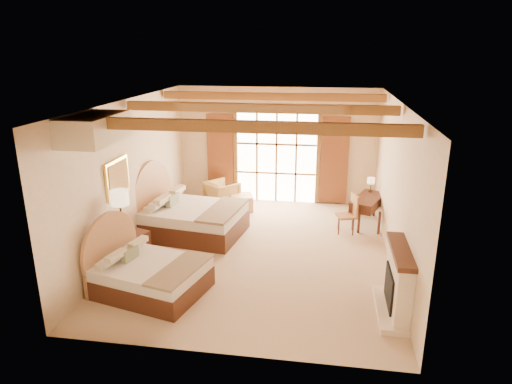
% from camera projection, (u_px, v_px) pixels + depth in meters
% --- Properties ---
extents(floor, '(7.00, 7.00, 0.00)m').
position_uv_depth(floor, '(258.00, 251.00, 9.86)').
color(floor, tan).
rests_on(floor, ground).
extents(wall_back, '(5.50, 0.00, 5.50)m').
position_uv_depth(wall_back, '(277.00, 146.00, 12.67)').
color(wall_back, beige).
rests_on(wall_back, ground).
extents(wall_left, '(0.00, 7.00, 7.00)m').
position_uv_depth(wall_left, '(132.00, 175.00, 9.78)').
color(wall_left, beige).
rests_on(wall_left, ground).
extents(wall_right, '(0.00, 7.00, 7.00)m').
position_uv_depth(wall_right, '(396.00, 186.00, 8.98)').
color(wall_right, beige).
rests_on(wall_right, ground).
extents(ceiling, '(7.00, 7.00, 0.00)m').
position_uv_depth(ceiling, '(258.00, 102.00, 8.89)').
color(ceiling, '#A86534').
rests_on(ceiling, ground).
extents(ceiling_beams, '(5.39, 4.60, 0.18)m').
position_uv_depth(ceiling_beams, '(258.00, 108.00, 8.93)').
color(ceiling_beams, olive).
rests_on(ceiling_beams, ceiling).
extents(french_doors, '(3.95, 0.08, 2.60)m').
position_uv_depth(french_doors, '(276.00, 158.00, 12.72)').
color(french_doors, white).
rests_on(french_doors, ground).
extents(fireplace, '(0.46, 1.40, 1.16)m').
position_uv_depth(fireplace, '(397.00, 285.00, 7.45)').
color(fireplace, beige).
rests_on(fireplace, ground).
extents(painting, '(0.06, 0.95, 0.75)m').
position_uv_depth(painting, '(118.00, 178.00, 9.02)').
color(painting, '#EEC94F').
rests_on(painting, wall_left).
extents(canopy_valance, '(0.70, 1.40, 0.45)m').
position_uv_depth(canopy_valance, '(95.00, 129.00, 7.43)').
color(canopy_valance, beige).
rests_on(canopy_valance, ceiling).
extents(bed_near, '(2.16, 1.80, 1.21)m').
position_uv_depth(bed_near, '(144.00, 273.00, 8.16)').
color(bed_near, '#4F2A1A').
rests_on(bed_near, floor).
extents(bed_far, '(2.47, 2.00, 1.47)m').
position_uv_depth(bed_far, '(186.00, 216.00, 10.67)').
color(bed_far, '#4F2A1A').
rests_on(bed_far, floor).
extents(nightstand, '(0.63, 0.63, 0.60)m').
position_uv_depth(nightstand, '(134.00, 246.00, 9.41)').
color(nightstand, '#4F2A1A').
rests_on(nightstand, floor).
extents(floor_lamp, '(0.34, 0.34, 1.62)m').
position_uv_depth(floor_lamp, '(120.00, 203.00, 8.71)').
color(floor_lamp, '#342616').
rests_on(floor_lamp, floor).
extents(armchair, '(1.10, 1.10, 0.72)m').
position_uv_depth(armchair, '(222.00, 194.00, 12.54)').
color(armchair, '#AE8B47').
rests_on(armchair, floor).
extents(ottoman, '(0.71, 0.71, 0.42)m').
position_uv_depth(ottoman, '(242.00, 202.00, 12.32)').
color(ottoman, tan).
rests_on(ottoman, floor).
extents(desk, '(1.01, 1.42, 0.70)m').
position_uv_depth(desk, '(367.00, 210.00, 11.27)').
color(desk, '#4F2A1A').
rests_on(desk, floor).
extents(desk_chair, '(0.53, 0.52, 0.94)m').
position_uv_depth(desk_chair, '(347.00, 221.00, 10.79)').
color(desk_chair, '#9C5B38').
rests_on(desk_chair, floor).
extents(desk_lamp, '(0.18, 0.18, 0.37)m').
position_uv_depth(desk_lamp, '(371.00, 181.00, 11.52)').
color(desk_lamp, '#342616').
rests_on(desk_lamp, desk).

